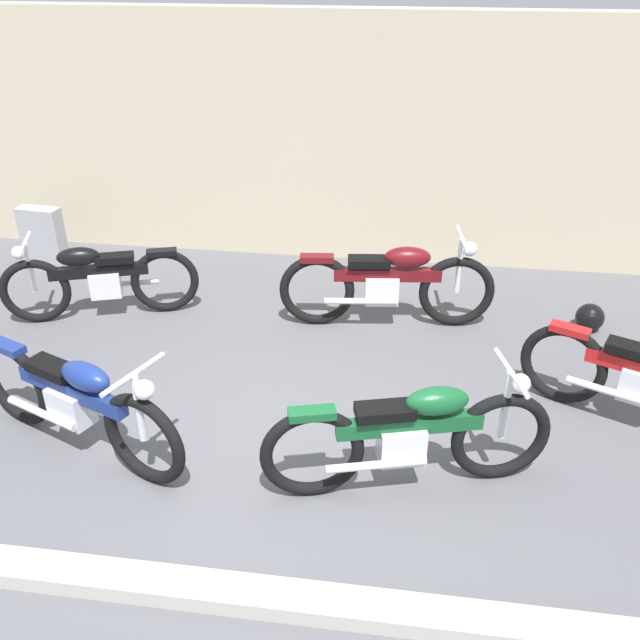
{
  "coord_description": "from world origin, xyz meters",
  "views": [
    {
      "loc": [
        0.95,
        -4.15,
        3.61
      ],
      "look_at": [
        0.19,
        1.25,
        0.55
      ],
      "focal_mm": 39.09,
      "sensor_mm": 36.0,
      "label": 1
    }
  ],
  "objects": [
    {
      "name": "ground_plane",
      "position": [
        0.0,
        0.0,
        0.0
      ],
      "size": [
        40.0,
        40.0,
        0.0
      ],
      "primitive_type": "plane",
      "color": "#56565B"
    },
    {
      "name": "building_wall",
      "position": [
        0.0,
        4.0,
        1.44
      ],
      "size": [
        18.0,
        0.3,
        2.88
      ],
      "primitive_type": "cube",
      "color": "beige",
      "rests_on": "ground_plane"
    },
    {
      "name": "curb_strip",
      "position": [
        0.0,
        -1.36,
        0.06
      ],
      "size": [
        18.0,
        0.24,
        0.12
      ],
      "primitive_type": "cube",
      "color": "#B7B2A8",
      "rests_on": "ground_plane"
    },
    {
      "name": "stone_marker",
      "position": [
        -3.45,
        3.11,
        0.37
      ],
      "size": [
        0.53,
        0.25,
        0.75
      ],
      "primitive_type": "cube",
      "rotation": [
        0.0,
        0.0,
        -0.1
      ],
      "color": "#9E9EA3",
      "rests_on": "ground_plane"
    },
    {
      "name": "helmet",
      "position": [
        2.82,
        2.4,
        0.14
      ],
      "size": [
        0.29,
        0.29,
        0.29
      ],
      "primitive_type": "sphere",
      "color": "black",
      "rests_on": "ground_plane"
    },
    {
      "name": "motorcycle_green",
      "position": [
        1.04,
        -0.17,
        0.46
      ],
      "size": [
        2.08,
        0.81,
        0.96
      ],
      "rotation": [
        0.0,
        0.0,
        0.27
      ],
      "color": "black",
      "rests_on": "ground_plane"
    },
    {
      "name": "motorcycle_black",
      "position": [
        -2.25,
        1.99,
        0.44
      ],
      "size": [
        1.95,
        0.85,
        0.91
      ],
      "rotation": [
        0.0,
        0.0,
        3.46
      ],
      "color": "black",
      "rests_on": "ground_plane"
    },
    {
      "name": "motorcycle_maroon",
      "position": [
        0.75,
        2.23,
        0.47
      ],
      "size": [
        2.19,
        0.62,
        0.99
      ],
      "rotation": [
        0.0,
        0.0,
        0.12
      ],
      "color": "black",
      "rests_on": "ground_plane"
    },
    {
      "name": "motorcycle_blue",
      "position": [
        -1.51,
        -0.12,
        0.47
      ],
      "size": [
        2.02,
        1.01,
        0.97
      ],
      "rotation": [
        0.0,
        0.0,
        -0.39
      ],
      "color": "black",
      "rests_on": "ground_plane"
    }
  ]
}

